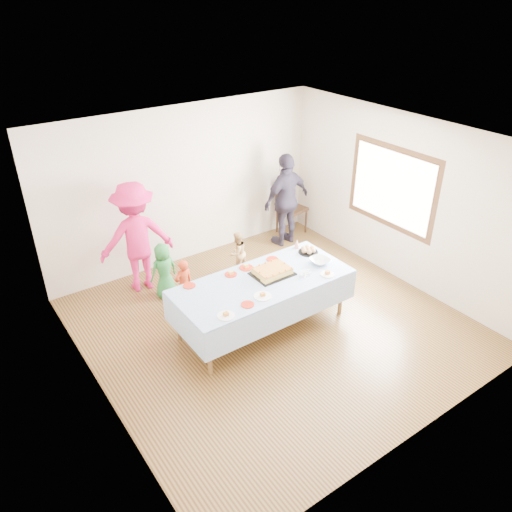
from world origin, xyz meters
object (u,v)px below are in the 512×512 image
at_px(birthday_cake, 272,271).
at_px(adult_left, 136,237).
at_px(party_table, 263,284).
at_px(dining_chair, 289,203).

relative_size(birthday_cake, adult_left, 0.31).
distance_m(party_table, adult_left, 2.23).
bearing_deg(adult_left, dining_chair, -166.99).
distance_m(birthday_cake, dining_chair, 2.99).
bearing_deg(party_table, dining_chair, 44.96).
relative_size(party_table, adult_left, 1.39).
bearing_deg(dining_chair, party_table, -143.23).
xyz_separation_m(birthday_cake, adult_left, (-1.18, 1.94, 0.07)).
bearing_deg(party_table, adult_left, 116.16).
xyz_separation_m(dining_chair, adult_left, (-3.22, -0.24, 0.30)).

